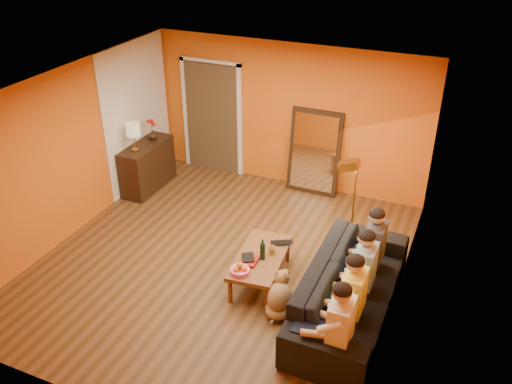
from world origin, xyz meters
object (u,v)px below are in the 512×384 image
at_px(person_mid_left, 353,299).
at_px(sofa, 350,289).
at_px(table_lamp, 134,137).
at_px(person_mid_right, 364,272).
at_px(coffee_table, 260,268).
at_px(laptop, 282,245).
at_px(tumbler, 272,250).
at_px(dog, 280,295).
at_px(person_far_left, 340,330).
at_px(person_far_right, 374,249).
at_px(floor_lamp, 353,207).
at_px(mirror_frame, 315,152).
at_px(sideboard, 148,166).
at_px(wine_bottle, 263,249).
at_px(vase, 153,135).

bearing_deg(person_mid_left, sofa, 106.11).
relative_size(table_lamp, person_mid_right, 0.42).
relative_size(coffee_table, laptop, 3.95).
xyz_separation_m(table_lamp, tumbler, (3.06, -1.29, -0.64)).
distance_m(sofa, dog, 0.89).
bearing_deg(laptop, person_far_left, -78.54).
bearing_deg(tumbler, person_far_right, 16.32).
xyz_separation_m(person_mid_left, laptop, (-1.25, 0.95, -0.18)).
relative_size(floor_lamp, person_far_right, 1.18).
relative_size(table_lamp, tumbler, 4.78).
distance_m(mirror_frame, tumbler, 2.70).
xyz_separation_m(floor_lamp, dog, (-0.45, -1.79, -0.42)).
xyz_separation_m(table_lamp, sofa, (4.24, -1.56, -0.73)).
height_order(floor_lamp, person_mid_left, floor_lamp).
bearing_deg(coffee_table, floor_lamp, 47.35).
xyz_separation_m(coffee_table, floor_lamp, (0.94, 1.27, 0.51)).
relative_size(sideboard, wine_bottle, 3.81).
bearing_deg(mirror_frame, wine_bottle, -85.90).
relative_size(sideboard, floor_lamp, 0.82).
height_order(coffee_table, person_mid_left, person_mid_left).
relative_size(floor_lamp, tumbler, 13.50).
xyz_separation_m(mirror_frame, tumbler, (0.27, -2.67, -0.29)).
distance_m(floor_lamp, tumbler, 1.43).
height_order(person_mid_left, vase, person_mid_left).
bearing_deg(person_far_right, table_lamp, 168.25).
xyz_separation_m(person_far_left, person_mid_right, (0.00, 1.10, 0.00)).
xyz_separation_m(mirror_frame, person_far_right, (1.58, -2.29, -0.15)).
distance_m(table_lamp, person_mid_right, 4.63).
bearing_deg(person_mid_right, person_far_right, 90.00).
bearing_deg(vase, laptop, -27.29).
height_order(mirror_frame, vase, mirror_frame).
bearing_deg(floor_lamp, mirror_frame, 126.35).
bearing_deg(floor_lamp, sideboard, 174.27).
distance_m(mirror_frame, floor_lamp, 1.87).
relative_size(sofa, vase, 14.61).
distance_m(sideboard, person_far_left, 5.23).
bearing_deg(mirror_frame, dog, -79.04).
bearing_deg(wine_bottle, dog, -47.05).
xyz_separation_m(sideboard, person_far_left, (4.37, -2.86, 0.18)).
relative_size(sideboard, coffee_table, 0.97).
xyz_separation_m(person_mid_right, laptop, (-1.25, 0.40, -0.18)).
distance_m(floor_lamp, laptop, 1.23).
distance_m(table_lamp, vase, 0.57).
bearing_deg(wine_bottle, tumbler, 67.62).
distance_m(mirror_frame, dog, 3.40).
height_order(table_lamp, person_far_right, table_lamp).
xyz_separation_m(table_lamp, vase, (0.00, 0.55, -0.17)).
bearing_deg(laptop, coffee_table, -145.54).
bearing_deg(person_mid_left, tumbler, 151.23).
relative_size(table_lamp, wine_bottle, 1.65).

